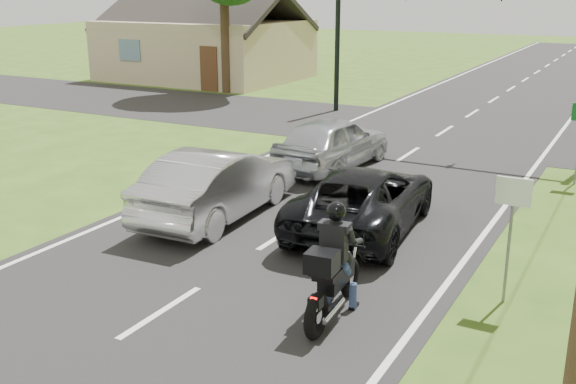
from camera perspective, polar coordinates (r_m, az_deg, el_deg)
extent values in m
plane|color=#305117|center=(11.05, -10.70, -10.00)|extent=(140.00, 140.00, 0.00)
cube|color=black|center=(19.31, 8.21, 1.92)|extent=(8.00, 100.00, 0.01)
cube|color=black|center=(24.88, 13.11, 5.04)|extent=(60.00, 7.00, 0.01)
torus|color=black|center=(11.33, 5.24, -7.21)|extent=(0.19, 0.67, 0.66)
torus|color=black|center=(10.05, 2.40, -10.44)|extent=(0.22, 0.73, 0.72)
cube|color=black|center=(10.64, 4.13, -7.05)|extent=(0.35, 0.97, 0.30)
sphere|color=black|center=(10.79, 4.61, -5.68)|extent=(0.34, 0.34, 0.34)
cube|color=black|center=(10.27, 3.47, -6.87)|extent=(0.38, 0.58, 0.10)
cube|color=#FF0C07|center=(9.82, 2.18, -9.05)|extent=(0.10, 0.04, 0.05)
cylinder|color=silver|center=(10.26, 3.87, -9.98)|extent=(0.15, 0.81, 0.09)
cylinder|color=black|center=(10.90, 4.99, -4.43)|extent=(0.62, 0.08, 0.04)
cube|color=black|center=(9.89, 2.89, -5.92)|extent=(0.47, 0.43, 0.32)
cube|color=black|center=(10.28, 3.91, -4.26)|extent=(0.42, 0.25, 0.60)
sphere|color=black|center=(10.18, 4.10, -1.65)|extent=(0.30, 0.30, 0.30)
cylinder|color=navy|center=(11.03, 3.32, -8.42)|extent=(0.13, 0.13, 0.45)
cylinder|color=navy|center=(10.90, 5.51, -8.80)|extent=(0.13, 0.13, 0.45)
imported|color=black|center=(14.29, 6.40, -0.53)|extent=(2.69, 5.05, 1.35)
imported|color=#BCBDC2|center=(15.02, -5.94, 0.75)|extent=(1.88, 4.78, 1.55)
imported|color=#ABAEB3|center=(19.09, 3.78, 4.25)|extent=(2.08, 4.55, 1.51)
cylinder|color=black|center=(28.11, 4.21, 12.92)|extent=(0.20, 0.20, 6.00)
cylinder|color=slate|center=(11.38, 18.19, -4.28)|extent=(0.05, 0.05, 2.00)
cube|color=silver|center=(11.07, 18.58, 0.02)|extent=(0.55, 0.04, 0.45)
cylinder|color=#332316|center=(33.17, -5.35, 13.64)|extent=(0.44, 0.44, 6.16)
cylinder|color=#332316|center=(42.75, 0.02, 14.82)|extent=(0.44, 0.44, 6.72)
cube|color=tan|center=(38.82, -6.97, 11.88)|extent=(10.00, 8.00, 3.20)
cube|color=black|center=(37.08, -8.93, 14.82)|extent=(10.20, 4.00, 2.29)
cube|color=black|center=(40.34, -5.38, 15.10)|extent=(10.20, 4.00, 2.29)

